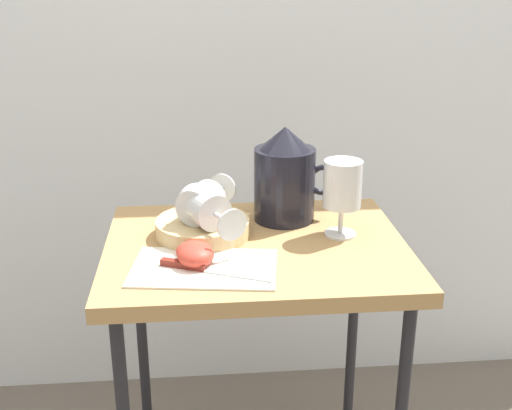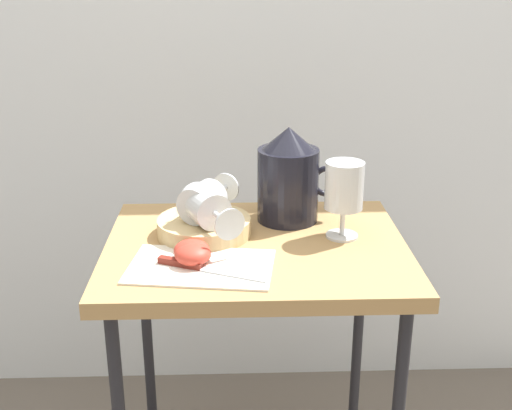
{
  "view_description": "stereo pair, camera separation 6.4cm",
  "coord_description": "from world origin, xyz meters",
  "px_view_note": "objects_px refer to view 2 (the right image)",
  "views": [
    {
      "loc": [
        -0.11,
        -1.16,
        1.21
      ],
      "look_at": [
        0.0,
        0.0,
        0.78
      ],
      "focal_mm": 45.83,
      "sensor_mm": 36.0,
      "label": 1
    },
    {
      "loc": [
        -0.04,
        -1.17,
        1.21
      ],
      "look_at": [
        0.0,
        0.0,
        0.78
      ],
      "focal_mm": 45.83,
      "sensor_mm": 36.0,
      "label": 2
    }
  ],
  "objects_px": {
    "table": "(256,276)",
    "pitcher": "(288,183)",
    "apple_half_right": "(192,250)",
    "wine_glass_tipped_near": "(206,207)",
    "wine_glass_tipped_far": "(204,201)",
    "wine_glass_upright": "(344,190)",
    "apple_half_left": "(193,254)",
    "knife": "(196,266)",
    "basket_tray": "(204,227)"
  },
  "relations": [
    {
      "from": "apple_half_left",
      "to": "apple_half_right",
      "type": "xyz_separation_m",
      "value": [
        -0.0,
        0.02,
        0.0
      ]
    },
    {
      "from": "wine_glass_tipped_near",
      "to": "wine_glass_tipped_far",
      "type": "xyz_separation_m",
      "value": [
        -0.01,
        0.03,
        0.0
      ]
    },
    {
      "from": "wine_glass_tipped_far",
      "to": "wine_glass_tipped_near",
      "type": "bearing_deg",
      "value": -79.12
    },
    {
      "from": "wine_glass_upright",
      "to": "table",
      "type": "bearing_deg",
      "value": -171.15
    },
    {
      "from": "wine_glass_upright",
      "to": "knife",
      "type": "height_order",
      "value": "wine_glass_upright"
    },
    {
      "from": "pitcher",
      "to": "wine_glass_tipped_near",
      "type": "xyz_separation_m",
      "value": [
        -0.17,
        -0.11,
        -0.01
      ]
    },
    {
      "from": "wine_glass_tipped_near",
      "to": "apple_half_right",
      "type": "height_order",
      "value": "wine_glass_tipped_near"
    },
    {
      "from": "apple_half_right",
      "to": "apple_half_left",
      "type": "bearing_deg",
      "value": -79.82
    },
    {
      "from": "table",
      "to": "apple_half_left",
      "type": "relative_size",
      "value": 10.56
    },
    {
      "from": "pitcher",
      "to": "apple_half_left",
      "type": "relative_size",
      "value": 3.06
    },
    {
      "from": "wine_glass_tipped_near",
      "to": "apple_half_right",
      "type": "xyz_separation_m",
      "value": [
        -0.02,
        -0.09,
        -0.05
      ]
    },
    {
      "from": "wine_glass_upright",
      "to": "apple_half_right",
      "type": "height_order",
      "value": "wine_glass_upright"
    },
    {
      "from": "pitcher",
      "to": "basket_tray",
      "type": "bearing_deg",
      "value": -155.96
    },
    {
      "from": "apple_half_right",
      "to": "knife",
      "type": "distance_m",
      "value": 0.04
    },
    {
      "from": "basket_tray",
      "to": "apple_half_left",
      "type": "bearing_deg",
      "value": -95.79
    },
    {
      "from": "wine_glass_tipped_far",
      "to": "apple_half_right",
      "type": "relative_size",
      "value": 2.36
    },
    {
      "from": "table",
      "to": "wine_glass_tipped_near",
      "type": "relative_size",
      "value": 4.16
    },
    {
      "from": "basket_tray",
      "to": "wine_glass_tipped_near",
      "type": "bearing_deg",
      "value": -78.01
    },
    {
      "from": "basket_tray",
      "to": "apple_half_right",
      "type": "distance_m",
      "value": 0.12
    },
    {
      "from": "pitcher",
      "to": "apple_half_right",
      "type": "xyz_separation_m",
      "value": [
        -0.19,
        -0.2,
        -0.06
      ]
    },
    {
      "from": "pitcher",
      "to": "apple_half_right",
      "type": "height_order",
      "value": "pitcher"
    },
    {
      "from": "wine_glass_upright",
      "to": "apple_half_left",
      "type": "bearing_deg",
      "value": -157.16
    },
    {
      "from": "basket_tray",
      "to": "wine_glass_tipped_near",
      "type": "xyz_separation_m",
      "value": [
        0.01,
        -0.03,
        0.05
      ]
    },
    {
      "from": "table",
      "to": "wine_glass_tipped_far",
      "type": "bearing_deg",
      "value": 155.17
    },
    {
      "from": "pitcher",
      "to": "apple_half_left",
      "type": "distance_m",
      "value": 0.3
    },
    {
      "from": "basket_tray",
      "to": "table",
      "type": "bearing_deg",
      "value": -24.29
    },
    {
      "from": "wine_glass_tipped_near",
      "to": "pitcher",
      "type": "bearing_deg",
      "value": 32.72
    },
    {
      "from": "wine_glass_upright",
      "to": "basket_tray",
      "type": "bearing_deg",
      "value": 175.96
    },
    {
      "from": "wine_glass_upright",
      "to": "wine_glass_tipped_near",
      "type": "relative_size",
      "value": 0.93
    },
    {
      "from": "basket_tray",
      "to": "apple_half_right",
      "type": "xyz_separation_m",
      "value": [
        -0.02,
        -0.12,
        0.0
      ]
    },
    {
      "from": "wine_glass_tipped_near",
      "to": "apple_half_left",
      "type": "relative_size",
      "value": 2.54
    },
    {
      "from": "table",
      "to": "apple_half_left",
      "type": "bearing_deg",
      "value": -140.9
    },
    {
      "from": "table",
      "to": "pitcher",
      "type": "bearing_deg",
      "value": 59.85
    },
    {
      "from": "table",
      "to": "wine_glass_upright",
      "type": "bearing_deg",
      "value": 8.85
    },
    {
      "from": "table",
      "to": "apple_half_right",
      "type": "xyz_separation_m",
      "value": [
        -0.12,
        -0.08,
        0.09
      ]
    },
    {
      "from": "pitcher",
      "to": "wine_glass_upright",
      "type": "xyz_separation_m",
      "value": [
        0.1,
        -0.1,
        0.02
      ]
    },
    {
      "from": "wine_glass_upright",
      "to": "wine_glass_tipped_near",
      "type": "bearing_deg",
      "value": -177.7
    },
    {
      "from": "wine_glass_tipped_near",
      "to": "wine_glass_tipped_far",
      "type": "height_order",
      "value": "wine_glass_tipped_far"
    },
    {
      "from": "basket_tray",
      "to": "knife",
      "type": "relative_size",
      "value": 0.95
    },
    {
      "from": "table",
      "to": "wine_glass_tipped_near",
      "type": "height_order",
      "value": "wine_glass_tipped_near"
    },
    {
      "from": "wine_glass_tipped_far",
      "to": "basket_tray",
      "type": "bearing_deg",
      "value": -112.9
    },
    {
      "from": "wine_glass_upright",
      "to": "apple_half_right",
      "type": "bearing_deg",
      "value": -160.45
    },
    {
      "from": "apple_half_right",
      "to": "knife",
      "type": "relative_size",
      "value": 0.33
    },
    {
      "from": "wine_glass_tipped_far",
      "to": "apple_half_left",
      "type": "distance_m",
      "value": 0.15
    },
    {
      "from": "wine_glass_upright",
      "to": "knife",
      "type": "xyz_separation_m",
      "value": [
        -0.28,
        -0.14,
        -0.09
      ]
    },
    {
      "from": "apple_half_left",
      "to": "apple_half_right",
      "type": "relative_size",
      "value": 1.0
    },
    {
      "from": "basket_tray",
      "to": "knife",
      "type": "xyz_separation_m",
      "value": [
        -0.01,
        -0.16,
        -0.01
      ]
    },
    {
      "from": "table",
      "to": "basket_tray",
      "type": "bearing_deg",
      "value": 155.71
    },
    {
      "from": "apple_half_left",
      "to": "wine_glass_upright",
      "type": "bearing_deg",
      "value": 22.84
    },
    {
      "from": "table",
      "to": "wine_glass_tipped_far",
      "type": "height_order",
      "value": "wine_glass_tipped_far"
    }
  ]
}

